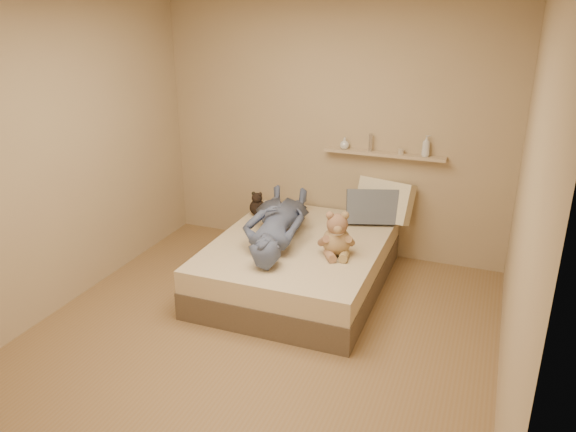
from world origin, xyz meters
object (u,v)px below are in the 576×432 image
at_px(dark_plush, 257,205).
at_px(pillow_cream, 384,200).
at_px(pillow_grey, 372,207).
at_px(wall_shelf, 384,154).
at_px(game_console, 264,251).
at_px(person, 277,221).
at_px(teddy_bear, 337,237).
at_px(bed, 299,264).

bearing_deg(dark_plush, pillow_cream, 15.81).
bearing_deg(pillow_grey, wall_shelf, 79.94).
relative_size(game_console, person, 0.11).
bearing_deg(pillow_cream, game_console, -115.92).
height_order(teddy_bear, dark_plush, teddy_bear).
xyz_separation_m(bed, pillow_cream, (0.60, 0.83, 0.43)).
relative_size(game_console, pillow_cream, 0.29).
bearing_deg(teddy_bear, game_console, -138.78).
distance_m(teddy_bear, wall_shelf, 1.18).
relative_size(bed, dark_plush, 7.57).
bearing_deg(game_console, bed, 81.36).
xyz_separation_m(pillow_grey, wall_shelf, (0.04, 0.22, 0.48)).
relative_size(teddy_bear, pillow_cream, 0.74).
bearing_deg(person, wall_shelf, -142.00).
bearing_deg(person, dark_plush, -61.97).
distance_m(teddy_bear, pillow_cream, 1.01).
distance_m(teddy_bear, dark_plush, 1.22).
relative_size(dark_plush, wall_shelf, 0.21).
relative_size(game_console, dark_plush, 0.64).
bearing_deg(wall_shelf, pillow_grey, -100.06).
xyz_separation_m(game_console, person, (-0.12, 0.58, 0.03)).
bearing_deg(game_console, pillow_grey, 64.87).
distance_m(bed, game_console, 0.70).
relative_size(bed, game_console, 11.78).
bearing_deg(teddy_bear, dark_plush, 148.10).
distance_m(game_console, dark_plush, 1.20).
relative_size(teddy_bear, person, 0.28).
xyz_separation_m(bed, dark_plush, (-0.63, 0.48, 0.33)).
bearing_deg(pillow_cream, person, -134.11).
height_order(game_console, pillow_cream, pillow_cream).
bearing_deg(pillow_grey, bed, -126.53).
xyz_separation_m(teddy_bear, dark_plush, (-1.03, 0.64, -0.06)).
height_order(teddy_bear, pillow_cream, pillow_cream).
height_order(pillow_cream, pillow_grey, pillow_cream).
relative_size(dark_plush, pillow_grey, 0.50).
height_order(bed, pillow_grey, pillow_grey).
height_order(game_console, teddy_bear, teddy_bear).
relative_size(pillow_cream, person, 0.37).
xyz_separation_m(dark_plush, pillow_grey, (1.14, 0.21, 0.06)).
bearing_deg(bed, teddy_bear, -21.82).
bearing_deg(wall_shelf, person, -129.72).
xyz_separation_m(game_console, wall_shelf, (0.64, 1.50, 0.51)).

